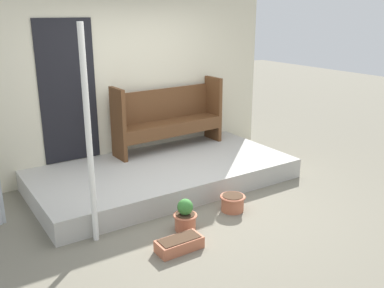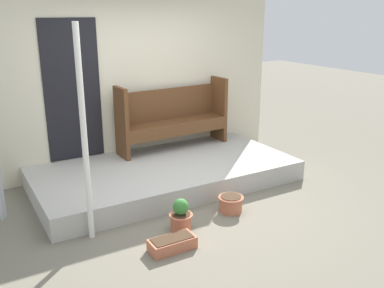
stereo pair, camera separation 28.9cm
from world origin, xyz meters
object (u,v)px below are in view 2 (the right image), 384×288
(flower_pot_left, at_px, (181,216))
(planter_box_rect, at_px, (172,244))
(support_post, at_px, (84,137))
(flower_pot_middle, at_px, (231,203))
(bench, at_px, (172,115))

(flower_pot_left, height_order, planter_box_rect, flower_pot_left)
(flower_pot_left, bearing_deg, support_post, 159.56)
(flower_pot_left, distance_m, planter_box_rect, 0.45)
(flower_pot_left, bearing_deg, flower_pot_middle, 6.62)
(planter_box_rect, bearing_deg, flower_pot_middle, 22.06)
(support_post, xyz_separation_m, flower_pot_middle, (1.68, -0.26, -1.03))
(support_post, distance_m, planter_box_rect, 1.43)
(flower_pot_left, relative_size, planter_box_rect, 0.77)
(flower_pot_left, distance_m, flower_pot_middle, 0.76)
(support_post, height_order, planter_box_rect, support_post)
(bench, height_order, flower_pot_left, bench)
(flower_pot_middle, bearing_deg, planter_box_rect, -157.94)
(bench, bearing_deg, planter_box_rect, -120.40)
(flower_pot_middle, relative_size, planter_box_rect, 0.65)
(flower_pot_middle, bearing_deg, support_post, 171.22)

